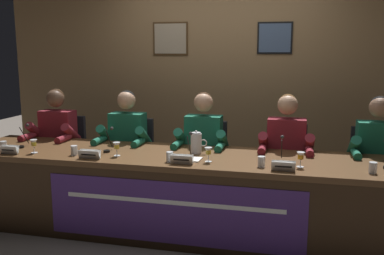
# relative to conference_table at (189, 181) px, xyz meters

# --- Properties ---
(ground_plane) EXTENTS (12.00, 12.00, 0.00)m
(ground_plane) POSITION_rel_conference_table_xyz_m (0.00, 0.12, -0.51)
(ground_plane) COLOR #70665B
(wall_back_panelled) EXTENTS (5.57, 0.14, 2.60)m
(wall_back_panelled) POSITION_rel_conference_table_xyz_m (0.00, 1.70, 0.79)
(wall_back_panelled) COLOR #937047
(wall_back_panelled) RESTS_ON ground_plane
(conference_table) EXTENTS (4.37, 0.89, 0.72)m
(conference_table) POSITION_rel_conference_table_xyz_m (0.00, 0.00, 0.00)
(conference_table) COLOR brown
(conference_table) RESTS_ON ground_plane
(chair_far_left) EXTENTS (0.44, 0.45, 0.91)m
(chair_far_left) POSITION_rel_conference_table_xyz_m (-1.62, 0.75, -0.07)
(chair_far_left) COLOR black
(chair_far_left) RESTS_ON ground_plane
(panelist_far_left) EXTENTS (0.51, 0.48, 1.24)m
(panelist_far_left) POSITION_rel_conference_table_xyz_m (-1.62, 0.55, 0.21)
(panelist_far_left) COLOR black
(panelist_far_left) RESTS_ON ground_plane
(nameplate_far_left) EXTENTS (0.17, 0.06, 0.08)m
(nameplate_far_left) POSITION_rel_conference_table_xyz_m (-1.61, -0.22, 0.25)
(nameplate_far_left) COLOR white
(nameplate_far_left) RESTS_ON conference_table
(juice_glass_far_left) EXTENTS (0.06, 0.06, 0.12)m
(juice_glass_far_left) POSITION_rel_conference_table_xyz_m (-1.42, -0.13, 0.29)
(juice_glass_far_left) COLOR white
(juice_glass_far_left) RESTS_ON conference_table
(water_cup_far_left) EXTENTS (0.06, 0.06, 0.08)m
(water_cup_far_left) POSITION_rel_conference_table_xyz_m (-1.76, -0.10, 0.25)
(water_cup_far_left) COLOR silver
(water_cup_far_left) RESTS_ON conference_table
(microphone_far_left) EXTENTS (0.06, 0.17, 0.22)m
(microphone_far_left) POSITION_rel_conference_table_xyz_m (-1.66, 0.06, 0.28)
(microphone_far_left) COLOR black
(microphone_far_left) RESTS_ON conference_table
(chair_left) EXTENTS (0.44, 0.45, 0.91)m
(chair_left) POSITION_rel_conference_table_xyz_m (-0.81, 0.75, -0.07)
(chair_left) COLOR black
(chair_left) RESTS_ON ground_plane
(panelist_left) EXTENTS (0.51, 0.48, 1.24)m
(panelist_left) POSITION_rel_conference_table_xyz_m (-0.81, 0.55, 0.21)
(panelist_left) COLOR black
(panelist_left) RESTS_ON ground_plane
(nameplate_left) EXTENTS (0.20, 0.06, 0.08)m
(nameplate_left) POSITION_rel_conference_table_xyz_m (-0.83, -0.21, 0.25)
(nameplate_left) COLOR white
(nameplate_left) RESTS_ON conference_table
(juice_glass_left) EXTENTS (0.06, 0.06, 0.12)m
(juice_glass_left) POSITION_rel_conference_table_xyz_m (-0.64, -0.07, 0.29)
(juice_glass_left) COLOR white
(juice_glass_left) RESTS_ON conference_table
(water_cup_left) EXTENTS (0.06, 0.06, 0.08)m
(water_cup_left) POSITION_rel_conference_table_xyz_m (-1.02, -0.12, 0.25)
(water_cup_left) COLOR silver
(water_cup_left) RESTS_ON conference_table
(microphone_left) EXTENTS (0.06, 0.17, 0.22)m
(microphone_left) POSITION_rel_conference_table_xyz_m (-0.79, 0.08, 0.28)
(microphone_left) COLOR black
(microphone_left) RESTS_ON conference_table
(chair_center) EXTENTS (0.44, 0.45, 0.91)m
(chair_center) POSITION_rel_conference_table_xyz_m (0.00, 0.75, -0.07)
(chair_center) COLOR black
(chair_center) RESTS_ON ground_plane
(panelist_center) EXTENTS (0.51, 0.48, 1.24)m
(panelist_center) POSITION_rel_conference_table_xyz_m (0.00, 0.55, 0.21)
(panelist_center) COLOR black
(panelist_center) RESTS_ON ground_plane
(nameplate_center) EXTENTS (0.19, 0.06, 0.08)m
(nameplate_center) POSITION_rel_conference_table_xyz_m (-0.01, -0.20, 0.25)
(nameplate_center) COLOR white
(nameplate_center) RESTS_ON conference_table
(juice_glass_center) EXTENTS (0.06, 0.06, 0.12)m
(juice_glass_center) POSITION_rel_conference_table_xyz_m (0.19, -0.08, 0.29)
(juice_glass_center) COLOR white
(juice_glass_center) RESTS_ON conference_table
(water_cup_center) EXTENTS (0.06, 0.06, 0.08)m
(water_cup_center) POSITION_rel_conference_table_xyz_m (-0.13, -0.15, 0.25)
(water_cup_center) COLOR silver
(water_cup_center) RESTS_ON conference_table
(microphone_center) EXTENTS (0.06, 0.17, 0.22)m
(microphone_center) POSITION_rel_conference_table_xyz_m (-0.00, 0.01, 0.28)
(microphone_center) COLOR black
(microphone_center) RESTS_ON conference_table
(chair_right) EXTENTS (0.44, 0.45, 0.91)m
(chair_right) POSITION_rel_conference_table_xyz_m (0.81, 0.75, -0.07)
(chair_right) COLOR black
(chair_right) RESTS_ON ground_plane
(panelist_right) EXTENTS (0.51, 0.48, 1.24)m
(panelist_right) POSITION_rel_conference_table_xyz_m (0.81, 0.55, 0.21)
(panelist_right) COLOR black
(panelist_right) RESTS_ON ground_plane
(nameplate_right) EXTENTS (0.18, 0.06, 0.08)m
(nameplate_right) POSITION_rel_conference_table_xyz_m (0.81, -0.22, 0.25)
(nameplate_right) COLOR white
(nameplate_right) RESTS_ON conference_table
(juice_glass_right) EXTENTS (0.06, 0.06, 0.12)m
(juice_glass_right) POSITION_rel_conference_table_xyz_m (0.94, -0.07, 0.29)
(juice_glass_right) COLOR white
(juice_glass_right) RESTS_ON conference_table
(water_cup_right) EXTENTS (0.06, 0.06, 0.08)m
(water_cup_right) POSITION_rel_conference_table_xyz_m (0.63, -0.13, 0.25)
(water_cup_right) COLOR silver
(water_cup_right) RESTS_ON conference_table
(microphone_right) EXTENTS (0.06, 0.17, 0.22)m
(microphone_right) POSITION_rel_conference_table_xyz_m (0.79, 0.03, 0.28)
(microphone_right) COLOR black
(microphone_right) RESTS_ON conference_table
(chair_far_right) EXTENTS (0.44, 0.45, 0.91)m
(chair_far_right) POSITION_rel_conference_table_xyz_m (1.63, 0.75, -0.07)
(chair_far_right) COLOR black
(chair_far_right) RESTS_ON ground_plane
(panelist_far_right) EXTENTS (0.51, 0.48, 1.24)m
(panelist_far_right) POSITION_rel_conference_table_xyz_m (1.63, 0.55, 0.21)
(panelist_far_right) COLOR black
(panelist_far_right) RESTS_ON ground_plane
(water_cup_far_right) EXTENTS (0.06, 0.06, 0.08)m
(water_cup_far_right) POSITION_rel_conference_table_xyz_m (1.47, -0.12, 0.25)
(water_cup_far_right) COLOR silver
(water_cup_far_right) RESTS_ON conference_table
(water_pitcher_central) EXTENTS (0.15, 0.10, 0.21)m
(water_pitcher_central) POSITION_rel_conference_table_xyz_m (0.02, 0.20, 0.30)
(water_pitcher_central) COLOR silver
(water_pitcher_central) RESTS_ON conference_table
(document_stack_center) EXTENTS (0.22, 0.16, 0.01)m
(document_stack_center) POSITION_rel_conference_table_xyz_m (0.01, -0.05, 0.21)
(document_stack_center) COLOR white
(document_stack_center) RESTS_ON conference_table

